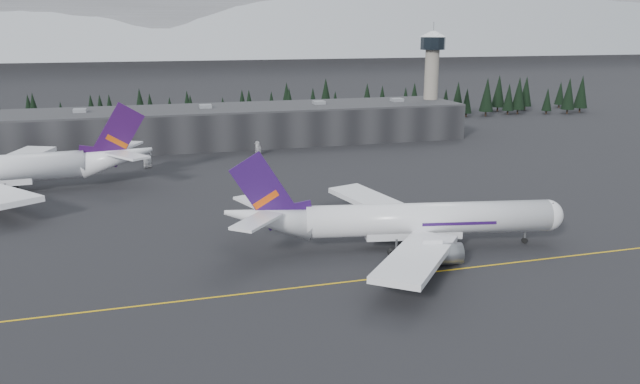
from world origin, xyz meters
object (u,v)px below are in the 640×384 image
object	(u,v)px
gse_vehicle_a	(148,166)
control_tower	(432,70)
terminal	(236,125)
jet_main	(399,220)
gse_vehicle_b	(259,153)

from	to	relation	value
gse_vehicle_a	control_tower	bearing A→B (deg)	-2.77
control_tower	gse_vehicle_a	size ratio (longest dim) A/B	7.76
terminal	control_tower	distance (m)	76.98
jet_main	gse_vehicle_a	distance (m)	92.33
jet_main	gse_vehicle_b	size ratio (longest dim) A/B	13.95
gse_vehicle_b	terminal	bearing A→B (deg)	164.78
control_tower	gse_vehicle_a	world-z (taller)	control_tower
control_tower	jet_main	distance (m)	134.33
terminal	jet_main	size ratio (longest dim) A/B	2.58
jet_main	gse_vehicle_a	bearing A→B (deg)	128.31
control_tower	gse_vehicle_a	distance (m)	113.60
control_tower	gse_vehicle_b	size ratio (longest dim) A/B	8.48
control_tower	gse_vehicle_a	xyz separation A→B (m)	(-105.46, -35.56, -22.73)
terminal	control_tower	bearing A→B (deg)	2.29
gse_vehicle_a	gse_vehicle_b	distance (m)	35.44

